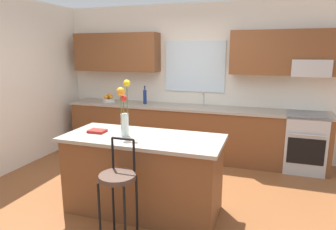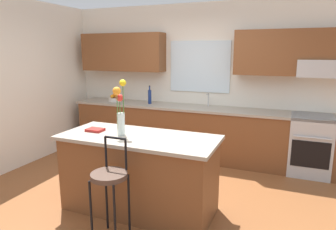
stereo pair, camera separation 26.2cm
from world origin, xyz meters
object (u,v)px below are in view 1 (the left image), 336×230
fruit_bowl_oranges (109,99)px  bottle_olive_oil (145,97)px  oven_range (304,142)px  bar_stool_near (118,181)px  flower_vase (124,110)px  kitchen_island (143,174)px  cookbook (97,131)px

fruit_bowl_oranges → bottle_olive_oil: bottle_olive_oil is taller
oven_range → bar_stool_near: bar_stool_near is taller
oven_range → bottle_olive_oil: size_ratio=2.75×
bar_stool_near → fruit_bowl_oranges: bearing=120.8°
flower_vase → kitchen_island: bearing=12.7°
flower_vase → fruit_bowl_oranges: size_ratio=2.69×
kitchen_island → bottle_olive_oil: (-0.81, 1.99, 0.59)m
flower_vase → cookbook: size_ratio=3.23×
oven_range → kitchen_island: 2.75m
kitchen_island → flower_vase: size_ratio=2.84×
flower_vase → cookbook: bearing=175.2°
bar_stool_near → flower_vase: flower_vase is taller
flower_vase → fruit_bowl_oranges: 2.47m
cookbook → kitchen_island: bearing=1.3°
flower_vase → bottle_olive_oil: flower_vase is taller
oven_range → flower_vase: size_ratio=1.43×
cookbook → bottle_olive_oil: (-0.22, 2.01, 0.12)m
kitchen_island → flower_vase: (-0.20, -0.05, 0.76)m
fruit_bowl_oranges → flower_vase: bearing=-56.4°
flower_vase → fruit_bowl_oranges: bearing=123.6°
bottle_olive_oil → flower_vase: bearing=-73.5°
bar_stool_near → oven_range: bearing=53.3°
flower_vase → bottle_olive_oil: bearing=106.5°
oven_range → bar_stool_near: (-1.92, -2.59, 0.18)m
flower_vase → cookbook: 0.48m
bar_stool_near → fruit_bowl_oranges: (-1.56, 2.62, 0.34)m
bottle_olive_oil → kitchen_island: bearing=-67.9°
bar_stool_near → cookbook: (-0.58, 0.60, 0.30)m
kitchen_island → bottle_olive_oil: size_ratio=5.48×
bar_stool_near → fruit_bowl_oranges: 3.07m
bar_stool_near → cookbook: bearing=134.1°
cookbook → fruit_bowl_oranges: 2.24m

